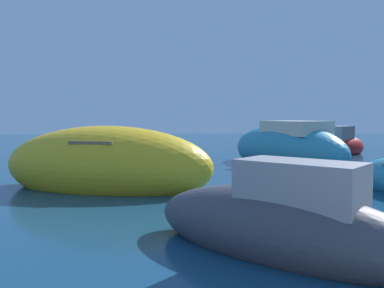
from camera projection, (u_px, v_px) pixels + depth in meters
The scene contains 5 objects.
moored_boat_0 at pixel (107, 166), 11.03m from camera, with size 6.29×3.95×2.18m.
moored_boat_2 at pixel (287, 149), 16.25m from camera, with size 4.67×6.44×2.23m.
moored_boat_3 at pixel (121, 147), 19.41m from camera, with size 3.84×5.71×1.71m.
moored_boat_7 at pixel (342, 146), 20.68m from camera, with size 3.59×3.22×1.72m.
moored_boat_8 at pixel (279, 225), 5.80m from camera, with size 4.01×3.84×1.62m.
Camera 1 is at (-6.60, -4.83, 1.96)m, focal length 38.31 mm.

